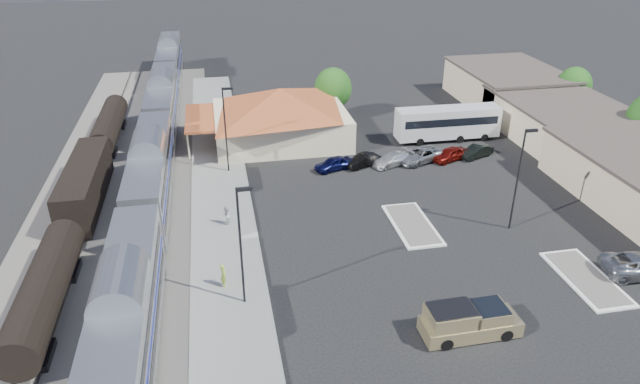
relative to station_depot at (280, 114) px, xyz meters
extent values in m
plane|color=black|center=(4.56, -24.00, -3.13)|extent=(280.00, 280.00, 0.00)
cube|color=#4C4944|center=(-16.44, -16.00, -3.07)|extent=(16.00, 100.00, 0.12)
cube|color=gray|center=(-7.44, -18.00, -3.04)|extent=(5.50, 92.00, 0.18)
cube|color=silver|center=(-13.44, -34.53, -0.08)|extent=(3.00, 20.00, 5.00)
cube|color=black|center=(-13.44, -34.53, -2.83)|extent=(2.20, 16.00, 0.60)
cube|color=silver|center=(-13.44, -13.53, -0.08)|extent=(3.00, 20.00, 5.00)
cube|color=black|center=(-13.44, -13.53, -2.83)|extent=(2.20, 16.00, 0.60)
cube|color=silver|center=(-13.44, 7.47, -0.08)|extent=(3.00, 20.00, 5.00)
cube|color=black|center=(-13.44, 7.47, -2.83)|extent=(2.20, 16.00, 0.60)
cube|color=silver|center=(-13.44, 28.47, -0.08)|extent=(3.00, 20.00, 5.00)
cube|color=black|center=(-13.44, 28.47, -2.83)|extent=(2.20, 16.00, 0.60)
cylinder|color=black|center=(-19.44, -28.69, -1.03)|extent=(2.80, 14.00, 2.80)
cube|color=black|center=(-19.44, -28.69, -2.83)|extent=(2.20, 12.00, 0.60)
cube|color=black|center=(-19.44, -12.69, -0.93)|extent=(2.80, 14.00, 3.60)
cube|color=black|center=(-19.44, -12.69, -2.83)|extent=(2.20, 12.00, 0.60)
cylinder|color=black|center=(-19.44, 3.31, -1.03)|extent=(2.80, 14.00, 2.80)
cube|color=black|center=(-19.44, 3.31, -2.83)|extent=(2.20, 12.00, 0.60)
cube|color=beige|center=(0.06, 0.00, -1.33)|extent=(15.00, 12.00, 3.60)
pyramid|color=#964920|center=(0.06, 0.00, 1.77)|extent=(15.30, 12.24, 2.60)
cube|color=#964920|center=(-9.04, 0.00, 0.17)|extent=(3.20, 9.60, 0.25)
cube|color=#C6B28C|center=(32.56, -6.00, -1.13)|extent=(12.00, 18.00, 4.00)
cube|color=#3F3833|center=(32.56, -6.00, 1.02)|extent=(12.40, 18.40, 0.30)
cube|color=#C6B28C|center=(32.56, 8.00, -0.88)|extent=(12.00, 16.00, 4.50)
cube|color=#3F3833|center=(32.56, 8.00, 1.52)|extent=(12.40, 16.40, 0.30)
cube|color=silver|center=(8.56, -22.00, -3.06)|extent=(3.30, 7.50, 0.15)
cube|color=#4C4944|center=(8.56, -22.00, -2.97)|extent=(2.70, 6.90, 0.10)
cube|color=silver|center=(18.56, -32.00, -3.06)|extent=(3.30, 7.50, 0.15)
cube|color=#4C4944|center=(18.56, -32.00, -2.97)|extent=(2.70, 6.90, 0.10)
cylinder|color=black|center=(-6.44, -30.00, 1.37)|extent=(0.16, 0.16, 9.00)
cube|color=black|center=(-5.94, -30.00, 5.72)|extent=(1.00, 0.25, 0.22)
cylinder|color=black|center=(-6.44, -8.00, 1.37)|extent=(0.16, 0.16, 9.00)
cube|color=black|center=(-5.94, -8.00, 5.72)|extent=(1.00, 0.25, 0.22)
cylinder|color=black|center=(16.56, -24.00, 1.37)|extent=(0.16, 0.16, 9.00)
cube|color=black|center=(17.06, -24.00, 5.72)|extent=(1.00, 0.25, 0.22)
cylinder|color=#382314|center=(38.56, 2.00, -1.86)|extent=(0.30, 0.30, 2.55)
ellipsoid|color=#1A4714|center=(38.56, 2.00, 0.64)|extent=(4.41, 4.41, 4.87)
cylinder|color=#382314|center=(7.56, 6.00, -1.77)|extent=(0.30, 0.30, 2.73)
ellipsoid|color=#1A4714|center=(7.56, 6.00, 0.90)|extent=(4.71, 4.71, 5.21)
cube|color=tan|center=(7.55, -35.91, -2.50)|extent=(6.36, 2.39, 1.03)
cube|color=tan|center=(7.55, -35.91, -1.69)|extent=(2.43, 2.22, 1.09)
cube|color=tan|center=(7.55, -35.91, -1.58)|extent=(3.07, 2.23, 1.26)
cylinder|color=black|center=(9.59, -36.92, -2.72)|extent=(0.83, 0.33, 0.83)
cylinder|color=black|center=(9.56, -34.85, -2.72)|extent=(0.83, 0.33, 0.83)
cylinder|color=black|center=(5.54, -36.97, -2.72)|extent=(0.83, 0.33, 0.83)
cylinder|color=black|center=(5.51, -34.90, -2.72)|extent=(0.83, 0.33, 0.83)
cube|color=white|center=(19.07, -3.71, -0.97)|extent=(12.11, 2.76, 3.42)
cube|color=black|center=(19.07, -3.71, -0.56)|extent=(11.15, 2.79, 0.91)
cylinder|color=black|center=(23.28, -4.94, -2.68)|extent=(0.91, 0.31, 0.91)
cylinder|color=black|center=(23.31, -2.59, -2.68)|extent=(0.91, 0.31, 0.91)
cylinder|color=black|center=(15.43, -4.85, -2.68)|extent=(0.91, 0.31, 0.91)
cylinder|color=black|center=(15.46, -2.49, -2.68)|extent=(0.91, 0.31, 0.91)
imported|color=#AECF40|center=(-7.73, -27.94, -2.03)|extent=(0.51, 0.72, 1.84)
imported|color=silver|center=(-7.17, -19.05, -2.08)|extent=(0.85, 0.98, 1.74)
imported|color=#0B0F3B|center=(4.31, -9.46, -2.44)|extent=(4.39, 2.81, 1.39)
imported|color=black|center=(7.51, -9.16, -2.47)|extent=(4.21, 2.91, 1.31)
imported|color=silver|center=(10.71, -9.46, -2.46)|extent=(4.99, 3.38, 1.34)
imported|color=gray|center=(13.91, -9.16, -2.39)|extent=(5.88, 4.33, 1.48)
imported|color=maroon|center=(17.11, -9.46, -2.41)|extent=(4.59, 3.16, 1.45)
imported|color=black|center=(20.31, -9.16, -2.45)|extent=(4.37, 2.94, 1.36)
camera|label=1|loc=(-7.37, -62.21, 21.75)|focal=32.00mm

